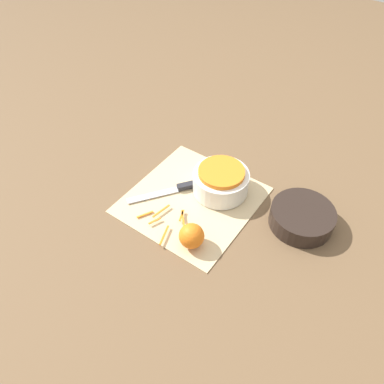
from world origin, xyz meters
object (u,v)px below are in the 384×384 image
at_px(knife, 182,187).
at_px(bowl_dark, 302,217).
at_px(orange_left, 192,236).
at_px(bowl_speckled, 221,181).

bearing_deg(knife, bowl_dark, 140.05).
relative_size(bowl_dark, orange_left, 2.61).
xyz_separation_m(bowl_dark, knife, (0.09, -0.36, -0.02)).
height_order(bowl_speckled, bowl_dark, bowl_speckled).
relative_size(bowl_dark, knife, 0.83).
xyz_separation_m(bowl_dark, orange_left, (0.24, -0.21, 0.01)).
height_order(bowl_dark, orange_left, orange_left).
relative_size(bowl_speckled, orange_left, 2.45).
bearing_deg(bowl_speckled, orange_left, 12.04).
bearing_deg(knife, bowl_speckled, 159.11).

